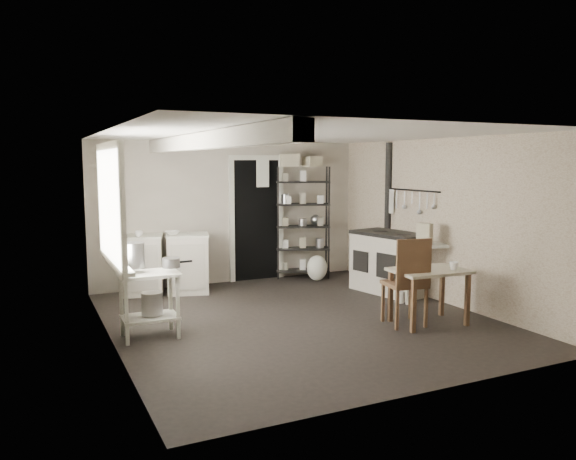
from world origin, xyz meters
name	(u,v)px	position (x,y,z in m)	size (l,w,h in m)	color
floor	(298,319)	(0.00, 0.00, 0.00)	(5.00, 5.00, 0.00)	black
ceiling	(299,134)	(0.00, 0.00, 2.30)	(5.00, 5.00, 0.00)	white
wall_back	(231,212)	(0.00, 2.50, 1.15)	(4.50, 0.02, 2.30)	#BEB4A2
wall_front	(431,260)	(0.00, -2.50, 1.15)	(4.50, 0.02, 2.30)	#BEB4A2
wall_left	(109,239)	(-2.25, 0.00, 1.15)	(0.02, 5.00, 2.30)	#BEB4A2
wall_right	(442,221)	(2.25, 0.00, 1.15)	(0.02, 5.00, 2.30)	#BEB4A2
window	(108,205)	(-2.22, 0.20, 1.50)	(0.12, 1.76, 1.28)	silver
doorway	(257,220)	(0.45, 2.47, 1.00)	(0.96, 0.10, 2.08)	silver
ceiling_beam	(203,141)	(-1.20, 0.00, 2.20)	(0.18, 5.00, 0.18)	silver
wallpaper_panel	(441,221)	(2.24, 0.00, 1.15)	(0.01, 5.00, 2.30)	beige
utensil_rail	(412,190)	(2.19, 0.60, 1.55)	(0.06, 1.20, 0.44)	#B2B2B5
prep_table	(149,303)	(-1.84, 0.06, 0.40)	(0.65, 0.46, 0.74)	silver
stockpot	(133,255)	(-1.99, 0.13, 0.94)	(0.26, 0.26, 0.28)	#B2B2B5
saucepan	(171,263)	(-1.60, -0.02, 0.85)	(0.20, 0.20, 0.11)	#B2B2B5
bucket	(152,303)	(-1.81, 0.07, 0.39)	(0.24, 0.24, 0.26)	#B2B2B5
base_cabinets	(165,263)	(-1.17, 2.15, 0.46)	(1.36, 0.58, 0.89)	beige
mixing_bowl	(172,230)	(-1.07, 2.09, 0.96)	(0.29, 0.29, 0.07)	white
counter_cup	(139,231)	(-1.56, 2.08, 0.96)	(0.11, 0.11, 0.09)	white
shelf_rack	(303,222)	(1.23, 2.31, 0.95)	(0.90, 0.35, 1.89)	black
shelf_jar	(288,198)	(0.97, 2.34, 1.37)	(0.09, 0.09, 0.19)	white
storage_box_a	(289,160)	(1.00, 2.35, 2.01)	(0.31, 0.27, 0.21)	beige
storage_box_b	(312,161)	(1.39, 2.27, 1.99)	(0.26, 0.24, 0.17)	beige
stove	(390,264)	(1.92, 0.73, 0.44)	(0.64, 1.16, 0.92)	beige
stovepipe	(389,186)	(2.21, 1.23, 1.59)	(0.11, 0.11, 1.44)	black
side_ledge	(426,274)	(1.94, -0.07, 0.43)	(0.55, 0.29, 0.84)	silver
oats_box	(425,232)	(1.90, -0.07, 1.01)	(0.12, 0.20, 0.29)	beige
work_table	(429,293)	(1.35, -0.85, 0.38)	(0.89, 0.62, 0.68)	beige
table_cup	(454,259)	(1.59, -1.01, 0.81)	(0.11, 0.11, 0.10)	white
chair	(404,285)	(1.06, -0.76, 0.49)	(0.45, 0.47, 1.08)	#533723
flour_sack	(317,266)	(1.32, 1.95, 0.24)	(0.35, 0.30, 0.42)	white
floor_crock	(400,297)	(1.66, 0.14, 0.07)	(0.13, 0.13, 0.16)	white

